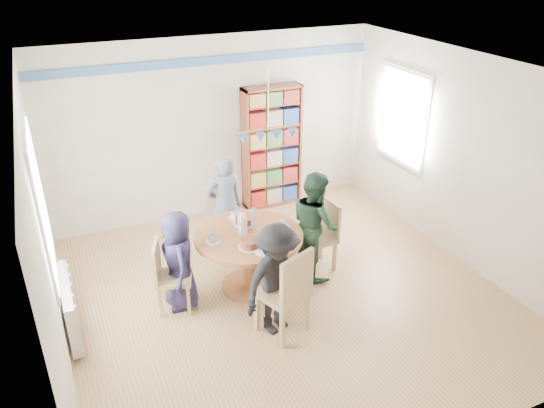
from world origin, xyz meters
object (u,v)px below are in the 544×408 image
dining_table (249,248)px  chair_right (323,232)px  chair_left (167,273)px  person_left (179,260)px  radiator (70,307)px  chair_far (222,215)px  person_far (225,205)px  chair_near (288,290)px  person_right (315,224)px  bookshelf (272,149)px  person_near (277,280)px

dining_table → chair_right: size_ratio=1.40×
chair_left → person_left: bearing=5.7°
radiator → chair_far: (2.10, 1.10, 0.13)m
chair_far → person_left: person_left is taller
chair_left → person_far: bearing=42.3°
radiator → person_left: person_left is taller
chair_near → person_left: bearing=132.7°
chair_near → chair_far: bearing=91.0°
person_right → bookshelf: 2.07m
radiator → person_left: 1.25m
chair_left → chair_far: bearing=46.8°
person_right → chair_near: bearing=140.3°
person_right → person_near: 1.23m
chair_far → person_right: (0.86, -1.09, 0.22)m
person_left → radiator: bearing=-85.5°
person_right → person_near: size_ratio=1.07×
chair_left → person_far: person_far is taller
person_near → bookshelf: bookshelf is taller
radiator → person_right: size_ratio=0.72×
chair_far → person_left: bearing=-129.1°
dining_table → chair_right: (1.04, 0.05, -0.04)m
person_left → bookshelf: 2.89m
dining_table → person_left: size_ratio=1.07×
dining_table → person_far: 0.93m
chair_far → bookshelf: size_ratio=0.45×
chair_left → person_left: size_ratio=0.72×
dining_table → chair_right: 1.04m
person_near → chair_near: bearing=-80.3°
dining_table → bookshelf: bearing=59.5°
radiator → person_far: (2.10, 0.94, 0.36)m
radiator → person_far: 2.33m
chair_left → chair_right: 2.05m
chair_left → person_far: size_ratio=0.62×
dining_table → chair_left: (-1.01, -0.02, -0.07)m
chair_right → chair_left: bearing=-178.1°
chair_near → dining_table: bearing=93.0°
person_left → chair_near: bearing=46.2°
radiator → chair_far: 2.37m
dining_table → radiator: bearing=-179.3°
person_left → chair_left: bearing=-80.9°
radiator → chair_far: chair_far is taller
person_far → dining_table: bearing=87.4°
chair_right → chair_far: 1.44m
dining_table → chair_far: chair_far is taller
person_left → person_right: size_ratio=0.87×
chair_near → person_right: size_ratio=0.76×
chair_left → chair_right: (2.04, 0.07, 0.03)m
radiator → person_far: bearing=24.2°
dining_table → bookshelf: size_ratio=0.67×
bookshelf → person_left: bearing=-135.4°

